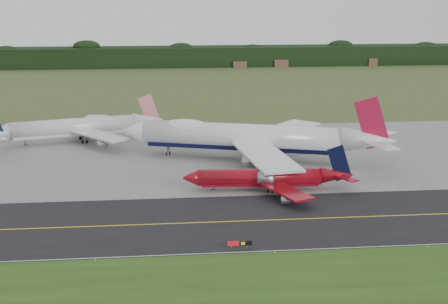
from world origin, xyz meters
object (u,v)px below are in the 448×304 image
at_px(jet_star_tail, 82,127).
at_px(taxiway_sign, 240,243).
at_px(jet_red_737, 269,178).
at_px(jet_ba_747, 250,137).

height_order(jet_star_tail, taxiway_sign, jet_star_tail).
bearing_deg(jet_red_737, taxiway_sign, -108.23).
height_order(jet_red_737, taxiway_sign, jet_red_737).
distance_m(jet_red_737, jet_star_tail, 73.76).
relative_size(jet_star_tail, taxiway_sign, 11.44).
relative_size(jet_red_737, jet_star_tail, 0.77).
bearing_deg(jet_red_737, jet_star_tail, 132.07).
bearing_deg(jet_red_737, jet_ba_747, 91.69).
distance_m(jet_star_tail, taxiway_sign, 96.55).
height_order(jet_ba_747, jet_star_tail, jet_ba_747).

